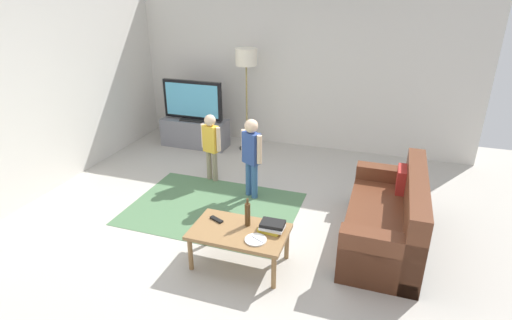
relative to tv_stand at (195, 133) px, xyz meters
name	(u,v)px	position (x,y,z in m)	size (l,w,h in m)	color
ground	(240,226)	(1.75, -2.30, -0.24)	(7.80, 7.80, 0.00)	#B2ADA3
wall_back	(300,71)	(1.75, 0.70, 1.11)	(6.00, 0.12, 2.70)	silver
wall_left	(27,100)	(-1.25, -2.30, 1.11)	(0.12, 6.00, 2.70)	silver
area_rug	(213,208)	(1.25, -2.00, -0.24)	(2.20, 1.60, 0.01)	#4C724C
tv_stand	(195,133)	(0.00, 0.00, 0.00)	(1.20, 0.44, 0.50)	slate
tv	(193,101)	(0.00, -0.02, 0.60)	(1.10, 0.28, 0.71)	black
couch	(391,221)	(3.49, -2.06, 0.05)	(0.80, 1.80, 0.86)	brown
floor_lamp	(246,63)	(0.95, 0.15, 1.30)	(0.36, 0.36, 1.78)	#262626
child_near_tv	(211,142)	(0.88, -1.21, 0.38)	(0.34, 0.17, 1.03)	gray
child_center	(251,151)	(1.62, -1.51, 0.44)	(0.34, 0.23, 1.13)	#33598C
coffee_table	(239,234)	(2.00, -2.98, 0.13)	(1.00, 0.60, 0.42)	olive
book_stack	(272,226)	(2.32, -2.87, 0.22)	(0.27, 0.22, 0.10)	yellow
bottle	(248,214)	(2.05, -2.86, 0.31)	(0.06, 0.06, 0.31)	#4C3319
tv_remote	(216,219)	(1.70, -2.88, 0.19)	(0.17, 0.05, 0.02)	black
plate	(256,240)	(2.22, -3.10, 0.18)	(0.22, 0.22, 0.02)	white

